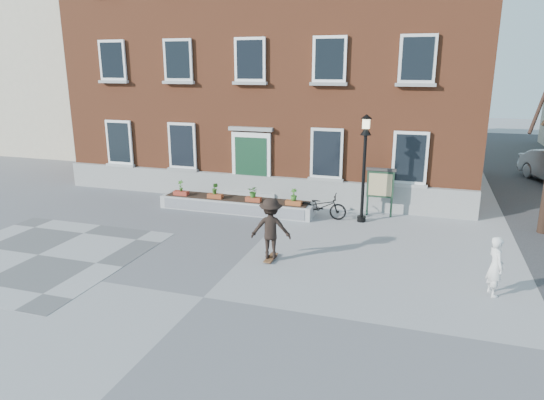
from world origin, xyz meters
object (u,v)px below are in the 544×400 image
(bicycle, at_px, (322,206))
(notice_board, at_px, (380,184))
(bystander, at_px, (495,266))
(lamp_post, at_px, (365,154))
(skateboarder, at_px, (271,228))

(bicycle, height_order, notice_board, notice_board)
(bystander, bearing_deg, notice_board, 11.59)
(bicycle, height_order, lamp_post, lamp_post)
(notice_board, bearing_deg, lamp_post, -121.96)
(notice_board, relative_size, skateboarder, 0.99)
(bystander, xyz_separation_m, lamp_post, (-3.94, 5.00, 1.77))
(bystander, height_order, notice_board, notice_board)
(bicycle, bearing_deg, notice_board, -68.33)
(notice_board, bearing_deg, bicycle, -154.10)
(lamp_post, bearing_deg, skateboarder, -114.31)
(bicycle, distance_m, skateboarder, 4.48)
(skateboarder, bearing_deg, bicycle, 82.66)
(bicycle, bearing_deg, bystander, -136.25)
(bicycle, distance_m, notice_board, 2.37)
(bystander, distance_m, lamp_post, 6.61)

